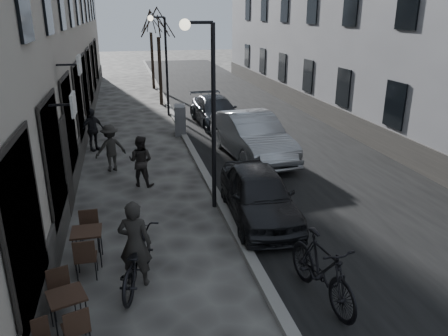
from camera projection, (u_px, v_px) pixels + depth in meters
name	position (u px, v px, depth m)	size (l,w,h in m)	color
road	(248.00, 120.00, 22.46)	(7.30, 60.00, 0.00)	black
kerb	(177.00, 123.00, 21.67)	(0.25, 60.00, 0.12)	gray
streetlamp_near	(207.00, 97.00, 11.37)	(0.90, 0.28, 5.09)	black
streetlamp_far	(163.00, 55.00, 22.38)	(0.90, 0.28, 5.09)	black
tree_near	(158.00, 23.00, 24.64)	(2.40, 2.40, 5.70)	black
tree_far	(150.00, 21.00, 30.14)	(2.40, 2.40, 5.70)	black
bistro_set_b	(68.00, 309.00, 7.47)	(0.84, 1.51, 0.86)	black
bistro_set_c	(88.00, 243.00, 9.53)	(0.64, 1.57, 0.93)	black
utility_cabinet	(180.00, 120.00, 19.58)	(0.49, 0.88, 1.33)	#5E5E60
bicycle	(136.00, 259.00, 8.76)	(0.74, 2.12, 1.11)	black
cyclist_rider	(135.00, 244.00, 8.65)	(0.66, 0.44, 1.82)	black
pedestrian_near	(141.00, 161.00, 13.73)	(0.80, 0.62, 1.64)	black
pedestrian_mid	(111.00, 148.00, 15.04)	(1.06, 0.61, 1.65)	#2A2824
pedestrian_far	(92.00, 130.00, 17.26)	(0.99, 0.41, 1.69)	black
car_near	(259.00, 194.00, 11.54)	(1.64, 4.07, 1.39)	black
car_mid	(252.00, 136.00, 16.42)	(1.77, 5.09, 1.68)	gray
car_far	(216.00, 111.00, 21.34)	(1.88, 4.62, 1.34)	#303439
moped	(322.00, 269.00, 8.23)	(0.63, 2.22, 1.33)	black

